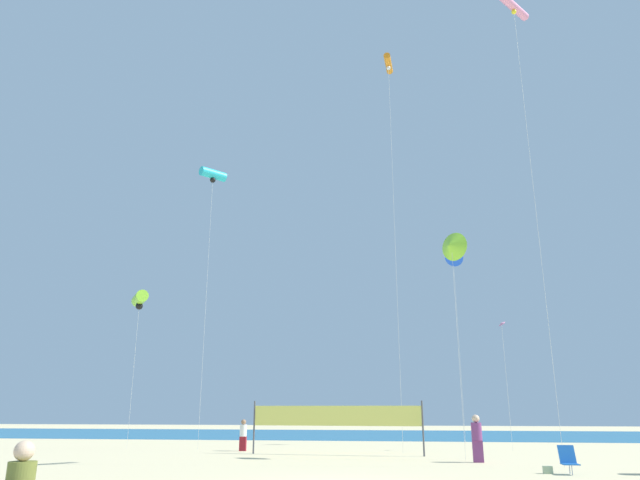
{
  "coord_description": "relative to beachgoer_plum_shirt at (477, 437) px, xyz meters",
  "views": [
    {
      "loc": [
        1.79,
        -16.37,
        2.05
      ],
      "look_at": [
        -1.39,
        6.65,
        8.84
      ],
      "focal_mm": 32.47,
      "sensor_mm": 36.0,
      "label": 1
    }
  ],
  "objects": [
    {
      "name": "beach_handbag",
      "position": [
        1.73,
        -3.93,
        -0.85
      ],
      "size": [
        0.3,
        0.15,
        0.24
      ],
      "primitive_type": "cube",
      "color": "#99B28C",
      "rests_on": "ground"
    },
    {
      "name": "kite_pink_diamond",
      "position": [
        2.49,
        6.87,
        5.2
      ],
      "size": [
        0.46,
        0.47,
        6.55
      ],
      "color": "silver",
      "rests_on": "ground"
    },
    {
      "name": "folding_beach_chair",
      "position": [
        2.41,
        -3.99,
        -0.5
      ],
      "size": [
        0.52,
        0.65,
        0.89
      ],
      "rotation": [
        0.0,
        0.0,
        -0.36
      ],
      "color": "#1959B2",
      "rests_on": "ground"
    },
    {
      "name": "ocean_band",
      "position": [
        -4.68,
        24.94,
        -0.97
      ],
      "size": [
        120.0,
        20.0,
        0.01
      ],
      "primitive_type": "cube",
      "color": "#1E6B99",
      "rests_on": "ground"
    },
    {
      "name": "kite_cyan_tube",
      "position": [
        -13.61,
        5.82,
        14.49
      ],
      "size": [
        1.49,
        1.58,
        15.79
      ],
      "color": "silver",
      "rests_on": "ground"
    },
    {
      "name": "kite_orange_tube",
      "position": [
        -2.97,
        4.49,
        20.15
      ],
      "size": [
        0.52,
        1.69,
        21.45
      ],
      "color": "silver",
      "rests_on": "ground"
    },
    {
      "name": "volleyball_net",
      "position": [
        -6.01,
        3.02,
        0.67
      ],
      "size": [
        8.04,
        0.65,
        2.4
      ],
      "color": "#4C4C51",
      "rests_on": "ground"
    },
    {
      "name": "beachgoer_plum_shirt",
      "position": [
        0.0,
        0.0,
        0.0
      ],
      "size": [
        0.42,
        0.42,
        1.82
      ],
      "rotation": [
        0.0,
        0.0,
        5.32
      ],
      "color": "#7A3872",
      "rests_on": "ground"
    },
    {
      "name": "kite_blue_delta",
      "position": [
        0.63,
        11.24,
        10.23
      ],
      "size": [
        1.23,
        0.57,
        11.82
      ],
      "color": "silver",
      "rests_on": "ground"
    },
    {
      "name": "kite_lime_tube",
      "position": [
        -17.42,
        5.57,
        7.03
      ],
      "size": [
        1.59,
        1.96,
        8.38
      ],
      "color": "silver",
      "rests_on": "ground"
    },
    {
      "name": "beachgoer_white_shirt",
      "position": [
        -10.97,
        4.97,
        -0.16
      ],
      "size": [
        0.35,
        0.35,
        1.52
      ],
      "rotation": [
        0.0,
        0.0,
        0.06
      ],
      "color": "maroon",
      "rests_on": "ground"
    },
    {
      "name": "kite_pink_tube",
      "position": [
        2.77,
        -1.85,
        18.52
      ],
      "size": [
        1.66,
        1.92,
        19.77
      ],
      "color": "silver",
      "rests_on": "ground"
    },
    {
      "name": "kite_lime_delta",
      "position": [
        -0.4,
        0.98,
        8.23
      ],
      "size": [
        1.34,
        1.19,
        9.87
      ],
      "color": "silver",
      "rests_on": "ground"
    }
  ]
}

